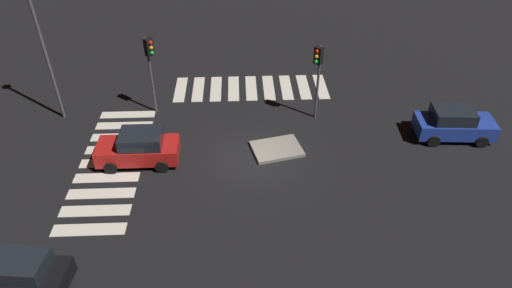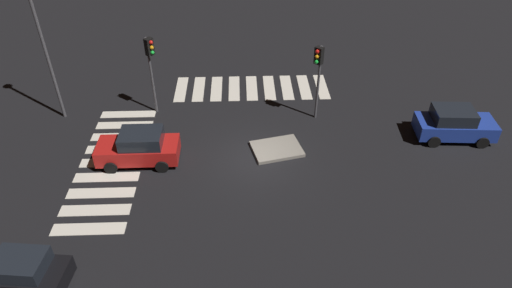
% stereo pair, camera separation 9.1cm
% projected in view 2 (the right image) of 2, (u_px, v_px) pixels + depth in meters
% --- Properties ---
extents(ground_plane, '(80.00, 80.00, 0.00)m').
position_uv_depth(ground_plane, '(256.00, 159.00, 23.61)').
color(ground_plane, black).
extents(traffic_island, '(2.93, 2.46, 0.18)m').
position_uv_depth(traffic_island, '(277.00, 149.00, 24.18)').
color(traffic_island, gray).
rests_on(traffic_island, ground).
extents(car_blue, '(4.30, 2.20, 1.83)m').
position_uv_depth(car_blue, '(455.00, 124.00, 24.64)').
color(car_blue, '#1E389E').
rests_on(car_blue, ground).
extents(car_black, '(3.83, 2.06, 1.61)m').
position_uv_depth(car_black, '(19.00, 273.00, 16.88)').
color(car_black, black).
rests_on(car_black, ground).
extents(car_red, '(4.17, 1.97, 1.81)m').
position_uv_depth(car_red, '(139.00, 148.00, 22.96)').
color(car_red, red).
rests_on(car_red, ground).
extents(traffic_light_east, '(0.53, 0.54, 4.73)m').
position_uv_depth(traffic_light_east, '(150.00, 58.00, 25.16)').
color(traffic_light_east, '#47474C').
rests_on(traffic_light_east, ground).
extents(traffic_light_south, '(0.54, 0.53, 4.52)m').
position_uv_depth(traffic_light_south, '(318.00, 66.00, 24.72)').
color(traffic_light_south, '#47474C').
rests_on(traffic_light_south, ground).
extents(street_lamp, '(0.56, 0.56, 8.87)m').
position_uv_depth(street_lamp, '(36.00, 20.00, 23.38)').
color(street_lamp, '#47474C').
rests_on(street_lamp, ground).
extents(crosswalk_near, '(9.90, 3.20, 0.02)m').
position_uv_depth(crosswalk_near, '(252.00, 88.00, 29.62)').
color(crosswalk_near, silver).
rests_on(crosswalk_near, ground).
extents(crosswalk_side, '(3.20, 9.90, 0.02)m').
position_uv_depth(crosswalk_side, '(112.00, 163.00, 23.38)').
color(crosswalk_side, silver).
rests_on(crosswalk_side, ground).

